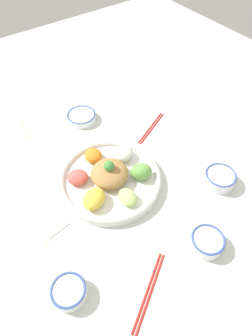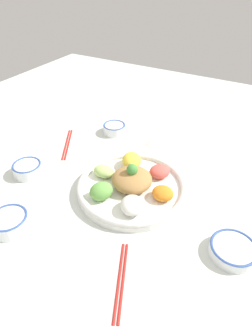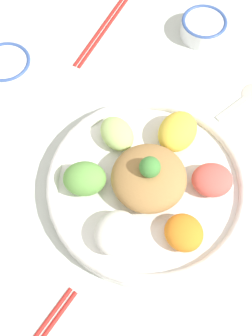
{
  "view_description": "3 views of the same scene",
  "coord_description": "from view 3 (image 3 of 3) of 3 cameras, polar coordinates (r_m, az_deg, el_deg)",
  "views": [
    {
      "loc": [
        -0.33,
        -0.54,
        0.8
      ],
      "look_at": [
        0.01,
        -0.07,
        0.07
      ],
      "focal_mm": 30.0,
      "sensor_mm": 36.0,
      "label": 1
    },
    {
      "loc": [
        0.57,
        0.28,
        0.62
      ],
      "look_at": [
        -0.04,
        -0.06,
        0.08
      ],
      "focal_mm": 30.0,
      "sensor_mm": 36.0,
      "label": 2
    },
    {
      "loc": [
        0.18,
        0.23,
        0.76
      ],
      "look_at": [
        -0.01,
        -0.08,
        0.03
      ],
      "focal_mm": 50.0,
      "sensor_mm": 36.0,
      "label": 3
    }
  ],
  "objects": [
    {
      "name": "serving_spoon_main",
      "position": [
        0.95,
        14.53,
        8.38
      ],
      "size": [
        0.13,
        0.05,
        0.01
      ],
      "rotation": [
        0.0,
        0.0,
        0.14
      ],
      "color": "beige",
      "rests_on": "ground_plane"
    },
    {
      "name": "salad_platter",
      "position": [
        0.81,
        2.69,
        -1.89
      ],
      "size": [
        0.35,
        0.35,
        0.11
      ],
      "color": "white",
      "rests_on": "ground_plane"
    },
    {
      "name": "chopsticks_pair_near",
      "position": [
        1.04,
        -2.88,
        16.56
      ],
      "size": [
        0.2,
        0.13,
        0.01
      ],
      "rotation": [
        0.0,
        0.0,
        3.69
      ],
      "color": "red",
      "rests_on": "ground_plane"
    },
    {
      "name": "rice_bowl_plain",
      "position": [
        1.03,
        9.43,
        16.63
      ],
      "size": [
        0.09,
        0.09,
        0.04
      ],
      "color": "white",
      "rests_on": "ground_plane"
    },
    {
      "name": "ground_plane",
      "position": [
        0.81,
        2.08,
        -5.76
      ],
      "size": [
        2.4,
        2.4,
        0.0
      ],
      "primitive_type": "plane",
      "color": "silver"
    },
    {
      "name": "sauce_bowl_dark",
      "position": [
        0.97,
        -14.29,
        11.84
      ],
      "size": [
        0.1,
        0.1,
        0.04
      ],
      "color": "white",
      "rests_on": "ground_plane"
    }
  ]
}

